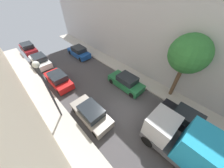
{
  "coord_description": "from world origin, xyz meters",
  "views": [
    {
      "loc": [
        -5.51,
        -4.16,
        9.75
      ],
      "look_at": [
        1.46,
        3.13,
        0.5
      ],
      "focal_mm": 19.17,
      "sensor_mm": 36.0,
      "label": 1
    }
  ],
  "objects_px": {
    "parked_car_left_3": "(58,80)",
    "parked_car_left_5": "(28,48)",
    "parked_car_left_2": "(91,114)",
    "street_tree_1": "(189,54)",
    "delivery_truck": "(201,155)",
    "parked_car_right_2": "(184,119)",
    "lamp_post": "(46,85)",
    "parked_car_left_4": "(40,61)",
    "parked_car_right_4": "(79,52)",
    "parked_car_right_3": "(126,82)"
  },
  "relations": [
    {
      "from": "parked_car_left_2",
      "to": "parked_car_left_3",
      "type": "xyz_separation_m",
      "value": [
        0.0,
        6.39,
        0.0
      ]
    },
    {
      "from": "parked_car_left_5",
      "to": "delivery_truck",
      "type": "distance_m",
      "value": 25.19
    },
    {
      "from": "parked_car_right_2",
      "to": "delivery_truck",
      "type": "distance_m",
      "value": 3.33
    },
    {
      "from": "parked_car_right_4",
      "to": "parked_car_left_4",
      "type": "bearing_deg",
      "value": 163.66
    },
    {
      "from": "parked_car_left_3",
      "to": "parked_car_left_4",
      "type": "xyz_separation_m",
      "value": [
        0.0,
        5.75,
        0.0
      ]
    },
    {
      "from": "delivery_truck",
      "to": "parked_car_right_2",
      "type": "bearing_deg",
      "value": 31.2
    },
    {
      "from": "parked_car_left_4",
      "to": "parked_car_right_4",
      "type": "relative_size",
      "value": 1.0
    },
    {
      "from": "parked_car_right_2",
      "to": "parked_car_right_3",
      "type": "height_order",
      "value": "same"
    },
    {
      "from": "parked_car_right_2",
      "to": "parked_car_right_4",
      "type": "height_order",
      "value": "same"
    },
    {
      "from": "parked_car_left_5",
      "to": "lamp_post",
      "type": "height_order",
      "value": "lamp_post"
    },
    {
      "from": "parked_car_right_3",
      "to": "delivery_truck",
      "type": "xyz_separation_m",
      "value": [
        -2.7,
        -8.18,
        1.07
      ]
    },
    {
      "from": "delivery_truck",
      "to": "street_tree_1",
      "type": "relative_size",
      "value": 1.03
    },
    {
      "from": "parked_car_right_4",
      "to": "parked_car_right_3",
      "type": "bearing_deg",
      "value": -90.0
    },
    {
      "from": "parked_car_left_5",
      "to": "delivery_truck",
      "type": "xyz_separation_m",
      "value": [
        2.7,
        -25.02,
        1.07
      ]
    },
    {
      "from": "parked_car_left_3",
      "to": "parked_car_right_4",
      "type": "distance_m",
      "value": 6.82
    },
    {
      "from": "street_tree_1",
      "to": "parked_car_right_2",
      "type": "bearing_deg",
      "value": -137.27
    },
    {
      "from": "parked_car_right_3",
      "to": "parked_car_right_4",
      "type": "height_order",
      "value": "same"
    },
    {
      "from": "parked_car_right_3",
      "to": "parked_car_left_4",
      "type": "bearing_deg",
      "value": 115.16
    },
    {
      "from": "delivery_truck",
      "to": "lamp_post",
      "type": "height_order",
      "value": "lamp_post"
    },
    {
      "from": "parked_car_left_5",
      "to": "parked_car_right_4",
      "type": "xyz_separation_m",
      "value": [
        5.4,
        -6.93,
        0.0
      ]
    },
    {
      "from": "parked_car_left_5",
      "to": "lamp_post",
      "type": "distance_m",
      "value": 15.77
    },
    {
      "from": "parked_car_left_3",
      "to": "parked_car_left_2",
      "type": "bearing_deg",
      "value": -90.0
    },
    {
      "from": "parked_car_right_2",
      "to": "delivery_truck",
      "type": "xyz_separation_m",
      "value": [
        -2.7,
        -1.64,
        1.07
      ]
    },
    {
      "from": "parked_car_left_3",
      "to": "parked_car_left_5",
      "type": "relative_size",
      "value": 1.0
    },
    {
      "from": "parked_car_left_2",
      "to": "parked_car_right_2",
      "type": "height_order",
      "value": "same"
    },
    {
      "from": "parked_car_right_4",
      "to": "street_tree_1",
      "type": "relative_size",
      "value": 0.65
    },
    {
      "from": "parked_car_left_3",
      "to": "parked_car_right_3",
      "type": "bearing_deg",
      "value": -46.76
    },
    {
      "from": "parked_car_right_2",
      "to": "street_tree_1",
      "type": "relative_size",
      "value": 0.65
    },
    {
      "from": "lamp_post",
      "to": "parked_car_left_3",
      "type": "bearing_deg",
      "value": 65.85
    },
    {
      "from": "parked_car_left_3",
      "to": "parked_car_right_2",
      "type": "distance_m",
      "value": 13.43
    },
    {
      "from": "street_tree_1",
      "to": "parked_car_left_2",
      "type": "bearing_deg",
      "value": 155.99
    },
    {
      "from": "parked_car_right_3",
      "to": "parked_car_right_4",
      "type": "bearing_deg",
      "value": 90.0
    },
    {
      "from": "parked_car_left_3",
      "to": "parked_car_left_4",
      "type": "bearing_deg",
      "value": 90.0
    },
    {
      "from": "parked_car_left_5",
      "to": "delivery_truck",
      "type": "bearing_deg",
      "value": -83.84
    },
    {
      "from": "delivery_truck",
      "to": "street_tree_1",
      "type": "height_order",
      "value": "street_tree_1"
    },
    {
      "from": "street_tree_1",
      "to": "lamp_post",
      "type": "height_order",
      "value": "street_tree_1"
    },
    {
      "from": "parked_car_left_3",
      "to": "street_tree_1",
      "type": "height_order",
      "value": "street_tree_1"
    },
    {
      "from": "parked_car_left_2",
      "to": "street_tree_1",
      "type": "height_order",
      "value": "street_tree_1"
    },
    {
      "from": "parked_car_left_2",
      "to": "lamp_post",
      "type": "height_order",
      "value": "lamp_post"
    },
    {
      "from": "parked_car_left_2",
      "to": "parked_car_left_5",
      "type": "xyz_separation_m",
      "value": [
        0.0,
        17.48,
        0.0
      ]
    },
    {
      "from": "parked_car_right_3",
      "to": "delivery_truck",
      "type": "bearing_deg",
      "value": -108.26
    },
    {
      "from": "parked_car_right_3",
      "to": "parked_car_right_4",
      "type": "distance_m",
      "value": 9.91
    },
    {
      "from": "parked_car_left_4",
      "to": "street_tree_1",
      "type": "xyz_separation_m",
      "value": [
        7.95,
        -15.68,
        4.17
      ]
    },
    {
      "from": "parked_car_right_2",
      "to": "parked_car_right_3",
      "type": "xyz_separation_m",
      "value": [
        0.0,
        6.55,
        0.0
      ]
    },
    {
      "from": "parked_car_left_4",
      "to": "street_tree_1",
      "type": "height_order",
      "value": "street_tree_1"
    },
    {
      "from": "lamp_post",
      "to": "parked_car_right_3",
      "type": "bearing_deg",
      "value": -11.64
    },
    {
      "from": "lamp_post",
      "to": "parked_car_left_2",
      "type": "bearing_deg",
      "value": -48.55
    },
    {
      "from": "parked_car_left_5",
      "to": "delivery_truck",
      "type": "height_order",
      "value": "delivery_truck"
    },
    {
      "from": "parked_car_left_2",
      "to": "parked_car_left_4",
      "type": "height_order",
      "value": "same"
    },
    {
      "from": "parked_car_left_2",
      "to": "delivery_truck",
      "type": "relative_size",
      "value": 0.64
    }
  ]
}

